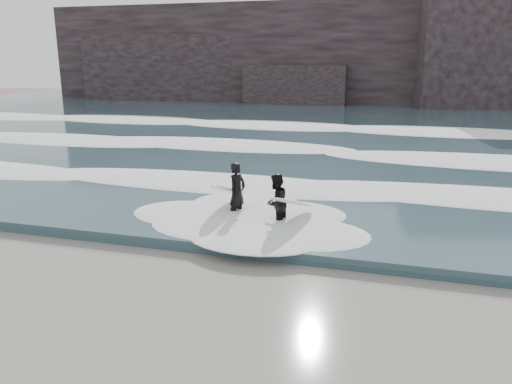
% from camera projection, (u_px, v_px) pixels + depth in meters
% --- Properties ---
extents(ground, '(120.00, 120.00, 0.00)m').
position_uv_depth(ground, '(262.00, 330.00, 8.89)').
color(ground, '#815C52').
rests_on(ground, ground).
extents(sea, '(90.00, 52.00, 0.30)m').
position_uv_depth(sea, '(369.00, 123.00, 35.76)').
color(sea, '#2C444E').
rests_on(sea, ground).
extents(headland, '(70.00, 9.00, 10.00)m').
position_uv_depth(headland, '(383.00, 55.00, 50.26)').
color(headland, black).
rests_on(headland, ground).
extents(foam_near, '(60.00, 3.20, 0.20)m').
position_uv_depth(foam_near, '(331.00, 187.00, 17.14)').
color(foam_near, white).
rests_on(foam_near, sea).
extents(foam_mid, '(60.00, 4.00, 0.24)m').
position_uv_depth(foam_mid, '(351.00, 151.00, 23.63)').
color(foam_mid, white).
rests_on(foam_mid, sea).
extents(foam_far, '(60.00, 4.80, 0.30)m').
position_uv_depth(foam_far, '(365.00, 126.00, 31.97)').
color(foam_far, white).
rests_on(foam_far, sea).
extents(surfer_left, '(1.00, 2.06, 1.75)m').
position_uv_depth(surfer_left, '(234.00, 191.00, 14.70)').
color(surfer_left, black).
rests_on(surfer_left, ground).
extents(surfer_right, '(1.41, 2.35, 1.63)m').
position_uv_depth(surfer_right, '(279.00, 203.00, 13.78)').
color(surfer_right, black).
rests_on(surfer_right, ground).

